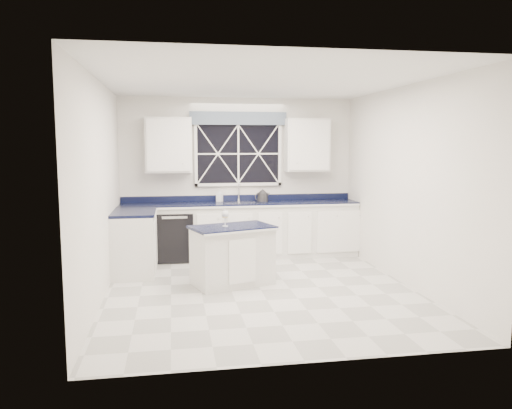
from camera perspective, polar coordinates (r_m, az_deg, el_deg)
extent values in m
plane|color=beige|center=(6.69, 0.56, -9.74)|extent=(4.50, 4.50, 0.00)
cube|color=silver|center=(8.65, -2.06, 3.16)|extent=(4.00, 0.10, 2.70)
cube|color=silver|center=(8.46, -1.77, -3.06)|extent=(3.98, 0.60, 0.90)
cube|color=silver|center=(7.62, -13.73, -4.38)|extent=(0.60, 1.00, 0.90)
cube|color=black|center=(8.39, -1.78, 0.10)|extent=(3.98, 0.64, 0.04)
cube|color=black|center=(8.39, -9.24, -3.51)|extent=(0.60, 0.58, 0.82)
cube|color=black|center=(8.60, -2.05, 5.81)|extent=(1.40, 0.02, 1.00)
cube|color=slate|center=(8.55, -2.01, 9.82)|extent=(1.65, 0.04, 0.22)
cube|color=silver|center=(8.38, -9.96, 6.71)|extent=(0.75, 0.34, 0.90)
cube|color=silver|center=(8.70, 5.83, 6.78)|extent=(0.75, 0.34, 0.90)
cylinder|color=silver|center=(8.60, -1.98, 0.53)|extent=(0.05, 0.05, 0.04)
cylinder|color=silver|center=(8.59, -1.98, 1.46)|extent=(0.02, 0.02, 0.28)
cylinder|color=silver|center=(8.49, -1.91, 2.28)|extent=(0.02, 0.18, 0.02)
cube|color=silver|center=(6.87, -2.72, -5.94)|extent=(1.17, 0.89, 0.77)
cube|color=black|center=(6.80, -2.74, -2.62)|extent=(1.23, 0.95, 0.03)
cube|color=#A7A7A2|center=(7.50, -2.92, -7.84)|extent=(1.20, 0.83, 0.01)
cube|color=black|center=(7.50, -2.92, -7.76)|extent=(1.06, 0.69, 0.01)
cylinder|color=#323234|center=(8.53, 0.76, 0.86)|extent=(0.24, 0.24, 0.15)
cone|color=#323234|center=(8.52, 0.77, 1.57)|extent=(0.20, 0.20, 0.06)
torus|color=#323234|center=(8.48, 0.23, 0.89)|extent=(0.12, 0.07, 0.12)
cylinder|color=#323234|center=(8.59, 1.36, 1.04)|extent=(0.08, 0.05, 0.10)
cylinder|color=silver|center=(6.78, -3.55, -2.47)|extent=(0.08, 0.08, 0.01)
cylinder|color=silver|center=(6.77, -3.55, -1.93)|extent=(0.01, 0.01, 0.12)
ellipsoid|color=silver|center=(6.75, -3.56, -1.08)|extent=(0.10, 0.10, 0.12)
cylinder|color=#EAD07C|center=(6.76, -3.56, -1.26)|extent=(0.08, 0.08, 0.05)
imported|color=silver|center=(8.53, -4.19, 1.06)|extent=(0.13, 0.13, 0.22)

